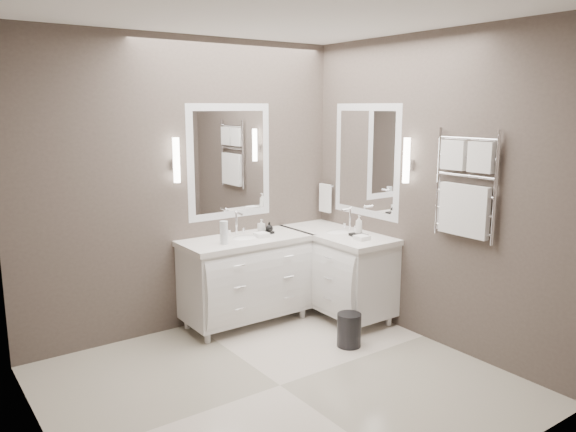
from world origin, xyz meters
TOP-DOWN VIEW (x-y plane):
  - floor at (0.00, 0.00)m, footprint 3.20×3.00m
  - ceiling at (0.00, 0.00)m, footprint 3.20×3.00m
  - wall_back at (0.00, 1.50)m, footprint 3.20×0.01m
  - wall_front at (0.00, -1.50)m, footprint 3.20×0.01m
  - wall_left at (-1.60, 0.00)m, footprint 0.01×3.00m
  - wall_right at (1.60, 0.00)m, footprint 0.01×3.00m
  - vanity_back at (0.45, 1.23)m, footprint 1.24×0.59m
  - vanity_right at (1.33, 0.90)m, footprint 0.59×1.24m
  - mirror_back at (0.45, 1.49)m, footprint 0.90×0.02m
  - mirror_right at (1.59, 0.80)m, footprint 0.02×0.90m
  - sconce_back at (-0.13, 1.43)m, footprint 0.06×0.06m
  - sconce_right at (1.53, 0.22)m, footprint 0.06×0.06m
  - towel_bar_corner at (1.54, 1.36)m, footprint 0.03×0.22m
  - towel_ladder at (1.55, -0.40)m, footprint 0.06×0.58m
  - waste_bin at (0.90, 0.24)m, footprint 0.23×0.23m
  - amenity_tray_back at (0.69, 1.25)m, footprint 0.17×0.14m
  - amenity_tray_right at (1.36, 0.64)m, footprint 0.14×0.17m
  - water_bottle at (0.17, 1.12)m, footprint 0.08×0.08m
  - soap_bottle_a at (0.66, 1.27)m, footprint 0.06×0.06m
  - soap_bottle_b at (0.72, 1.22)m, footprint 0.08×0.08m
  - soap_bottle_c at (1.36, 0.64)m, footprint 0.08×0.08m

SIDE VIEW (x-z plane):
  - floor at x=0.00m, z-range -0.01..0.00m
  - waste_bin at x=0.90m, z-range 0.00..0.30m
  - vanity_back at x=0.45m, z-range 0.00..0.97m
  - vanity_right at x=1.33m, z-range 0.00..0.97m
  - amenity_tray_back at x=0.69m, z-range 0.85..0.87m
  - amenity_tray_right at x=1.36m, z-range 0.85..0.87m
  - soap_bottle_b at x=0.72m, z-range 0.87..0.97m
  - soap_bottle_a at x=0.66m, z-range 0.87..0.99m
  - water_bottle at x=0.17m, z-range 0.85..1.06m
  - soap_bottle_c at x=1.36m, z-range 0.87..1.06m
  - towel_bar_corner at x=1.54m, z-range 0.97..1.27m
  - wall_back at x=0.00m, z-range 0.00..2.70m
  - wall_front at x=0.00m, z-range 0.00..2.70m
  - wall_left at x=-1.60m, z-range 0.00..2.70m
  - wall_right at x=1.60m, z-range 0.00..2.70m
  - towel_ladder at x=1.55m, z-range 0.94..1.84m
  - mirror_back at x=0.45m, z-range 1.00..2.10m
  - mirror_right at x=1.59m, z-range 1.00..2.10m
  - sconce_back at x=-0.13m, z-range 1.39..1.79m
  - sconce_right at x=1.53m, z-range 1.39..1.79m
  - ceiling at x=0.00m, z-range 2.70..2.71m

